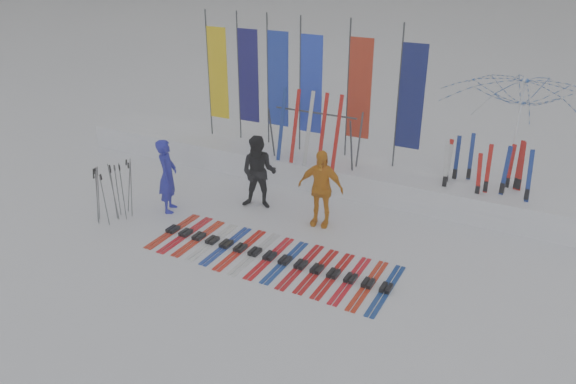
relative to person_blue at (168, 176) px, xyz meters
The scene contains 11 objects.
ground 3.16m from the person_blue, 30.13° to the right, with size 120.00×120.00×0.00m, color white.
snow_bank 4.08m from the person_blue, 49.28° to the left, with size 14.00×1.60×0.60m, color white.
person_blue is the anchor object (origin of this frame).
person_black 1.93m from the person_blue, 32.59° to the left, with size 0.79×0.61×1.62m, color black.
person_yellow 3.27m from the person_blue, 16.25° to the left, with size 0.95×0.39×1.61m, color orange.
tent_canopy 7.25m from the person_blue, 28.44° to the left, with size 3.26×3.32×2.99m, color white.
ski_row 3.10m from the person_blue, 14.57° to the right, with size 4.64×1.70×0.07m.
pole_cluster 1.16m from the person_blue, 131.75° to the right, with size 0.60×0.91×1.24m.
feather_flags 3.88m from the person_blue, 66.07° to the left, with size 5.58×0.20×3.20m.
ski_rack 3.49m from the person_blue, 50.80° to the left, with size 2.04×0.80×1.23m.
upright_skis 6.64m from the person_blue, 26.28° to the left, with size 1.76×0.70×1.70m.
Camera 1 is at (4.68, -6.96, 5.40)m, focal length 35.00 mm.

